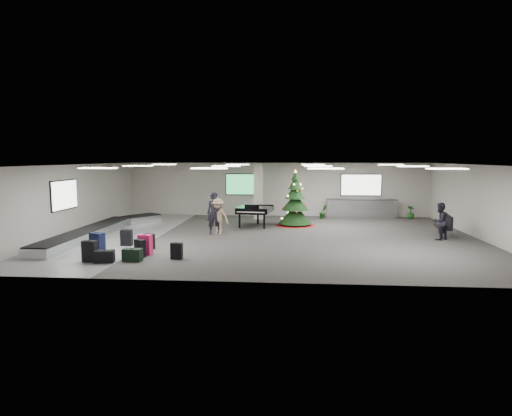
# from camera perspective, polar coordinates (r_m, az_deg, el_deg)

# --- Properties ---
(ground) EXTENTS (18.00, 18.00, 0.00)m
(ground) POSITION_cam_1_polar(r_m,az_deg,el_deg) (19.07, 2.08, -3.87)
(ground) COLOR #34302F
(ground) RESTS_ON ground
(room_envelope) EXTENTS (18.02, 14.02, 3.21)m
(room_envelope) POSITION_cam_1_polar(r_m,az_deg,el_deg) (19.47, 1.07, 3.26)
(room_envelope) COLOR #AEA99F
(room_envelope) RESTS_ON ground
(baggage_carousel) EXTENTS (2.28, 9.71, 0.43)m
(baggage_carousel) POSITION_cam_1_polar(r_m,az_deg,el_deg) (20.81, -20.07, -2.79)
(baggage_carousel) COLOR silver
(baggage_carousel) RESTS_ON ground
(service_counter) EXTENTS (4.05, 0.65, 1.08)m
(service_counter) POSITION_cam_1_polar(r_m,az_deg,el_deg) (25.89, 13.86, -0.03)
(service_counter) COLOR silver
(service_counter) RESTS_ON ground
(suitcase_0) EXTENTS (0.49, 0.31, 0.75)m
(suitcase_0) POSITION_cam_1_polar(r_m,az_deg,el_deg) (15.55, -21.29, -5.40)
(suitcase_0) COLOR black
(suitcase_0) RESTS_ON ground
(suitcase_1) EXTENTS (0.45, 0.39, 0.64)m
(suitcase_1) POSITION_cam_1_polar(r_m,az_deg,el_deg) (15.81, -15.22, -5.18)
(suitcase_1) COLOR black
(suitcase_1) RESTS_ON ground
(pink_suitcase) EXTENTS (0.51, 0.35, 0.76)m
(pink_suitcase) POSITION_cam_1_polar(r_m,az_deg,el_deg) (16.08, -14.56, -4.75)
(pink_suitcase) COLOR #E71E61
(pink_suitcase) RESTS_ON ground
(suitcase_3) EXTENTS (0.43, 0.29, 0.61)m
(suitcase_3) POSITION_cam_1_polar(r_m,az_deg,el_deg) (17.02, -14.04, -4.36)
(suitcase_3) COLOR black
(suitcase_3) RESTS_ON ground
(navy_suitcase) EXTENTS (0.60, 0.49, 0.82)m
(navy_suitcase) POSITION_cam_1_polar(r_m,az_deg,el_deg) (16.61, -20.40, -4.48)
(navy_suitcase) COLOR black
(navy_suitcase) RESTS_ON ground
(green_duffel) EXTENTS (0.67, 0.38, 0.45)m
(green_duffel) POSITION_cam_1_polar(r_m,az_deg,el_deg) (15.24, -16.16, -6.02)
(green_duffel) COLOR black
(green_duffel) RESTS_ON ground
(suitcase_7) EXTENTS (0.41, 0.24, 0.59)m
(suitcase_7) POSITION_cam_1_polar(r_m,az_deg,el_deg) (15.16, -10.54, -5.65)
(suitcase_7) COLOR black
(suitcase_7) RESTS_ON ground
(suitcase_8) EXTENTS (0.44, 0.25, 0.67)m
(suitcase_8) POSITION_cam_1_polar(r_m,az_deg,el_deg) (17.89, -16.88, -3.81)
(suitcase_8) COLOR black
(suitcase_8) RESTS_ON ground
(black_duffel) EXTENTS (0.69, 0.46, 0.44)m
(black_duffel) POSITION_cam_1_polar(r_m,az_deg,el_deg) (15.32, -19.55, -6.11)
(black_duffel) COLOR black
(black_duffel) RESTS_ON ground
(christmas_tree) EXTENTS (2.06, 2.06, 2.93)m
(christmas_tree) POSITION_cam_1_polar(r_m,az_deg,el_deg) (22.24, 5.24, 0.24)
(christmas_tree) COLOR maroon
(christmas_tree) RESTS_ON ground
(grand_piano) EXTENTS (1.86, 2.27, 1.19)m
(grand_piano) POSITION_cam_1_polar(r_m,az_deg,el_deg) (21.91, -0.18, -0.24)
(grand_piano) COLOR black
(grand_piano) RESTS_ON ground
(bench) EXTENTS (0.80, 1.63, 0.99)m
(bench) POSITION_cam_1_polar(r_m,az_deg,el_deg) (20.71, 23.96, -2.05)
(bench) COLOR black
(bench) RESTS_ON ground
(traveler_a) EXTENTS (0.80, 0.63, 1.95)m
(traveler_a) POSITION_cam_1_polar(r_m,az_deg,el_deg) (19.69, -5.54, -0.70)
(traveler_a) COLOR black
(traveler_a) RESTS_ON ground
(traveler_b) EXTENTS (1.21, 0.91, 1.66)m
(traveler_b) POSITION_cam_1_polar(r_m,az_deg,el_deg) (19.63, -5.09, -1.13)
(traveler_b) COLOR #9C7E60
(traveler_b) RESTS_ON ground
(traveler_bench) EXTENTS (0.99, 0.95, 1.61)m
(traveler_bench) POSITION_cam_1_polar(r_m,az_deg,el_deg) (19.87, 23.30, -1.64)
(traveler_bench) COLOR black
(traveler_bench) RESTS_ON ground
(potted_plant_left) EXTENTS (0.55, 0.50, 0.83)m
(potted_plant_left) POSITION_cam_1_polar(r_m,az_deg,el_deg) (24.89, 8.94, -0.49)
(potted_plant_left) COLOR #164114
(potted_plant_left) RESTS_ON ground
(potted_plant_right) EXTENTS (0.60, 0.60, 0.76)m
(potted_plant_right) POSITION_cam_1_polar(r_m,az_deg,el_deg) (26.18, 19.94, -0.54)
(potted_plant_right) COLOR #164114
(potted_plant_right) RESTS_ON ground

